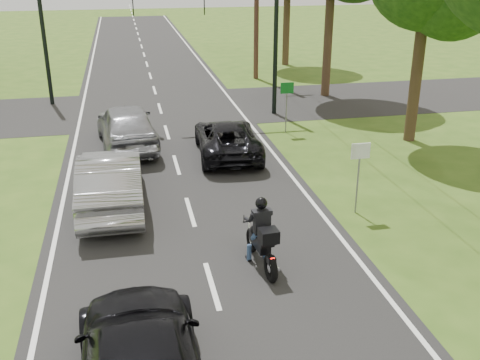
% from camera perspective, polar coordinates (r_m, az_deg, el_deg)
% --- Properties ---
extents(ground, '(140.00, 140.00, 0.00)m').
position_cam_1_polar(ground, '(12.96, -2.86, -10.69)').
color(ground, '#335217').
rests_on(ground, ground).
extents(road, '(8.00, 100.00, 0.01)m').
position_cam_1_polar(road, '(21.99, -7.00, 3.32)').
color(road, black).
rests_on(road, ground).
extents(cross_road, '(60.00, 7.00, 0.01)m').
position_cam_1_polar(cross_road, '(27.73, -8.14, 7.20)').
color(cross_road, black).
rests_on(cross_road, ground).
extents(motorcycle_rider, '(0.61, 2.09, 1.80)m').
position_cam_1_polar(motorcycle_rider, '(13.33, 2.26, -6.13)').
color(motorcycle_rider, black).
rests_on(motorcycle_rider, ground).
extents(dark_suv, '(2.43, 4.81, 1.30)m').
position_cam_1_polar(dark_suv, '(20.79, -1.32, 4.29)').
color(dark_suv, black).
rests_on(dark_suv, road).
extents(silver_sedan, '(1.78, 5.07, 1.67)m').
position_cam_1_polar(silver_sedan, '(16.80, -13.01, -0.05)').
color(silver_sedan, '#9D9DA1').
rests_on(silver_sedan, road).
extents(silver_suv, '(2.52, 5.21, 1.71)m').
position_cam_1_polar(silver_suv, '(22.04, -11.44, 5.44)').
color(silver_suv, gray).
rests_on(silver_suv, road).
extents(traffic_signal, '(6.38, 0.44, 6.00)m').
position_cam_1_polar(traffic_signal, '(25.43, -0.52, 15.57)').
color(traffic_signal, black).
rests_on(traffic_signal, ground).
extents(signal_pole_far, '(0.20, 0.20, 6.00)m').
position_cam_1_polar(signal_pole_far, '(29.28, -19.22, 13.00)').
color(signal_pole_far, black).
rests_on(signal_pole_far, ground).
extents(sign_white, '(0.55, 0.07, 2.12)m').
position_cam_1_polar(sign_white, '(16.07, 12.07, 1.89)').
color(sign_white, slate).
rests_on(sign_white, ground).
extents(sign_green, '(0.55, 0.07, 2.12)m').
position_cam_1_polar(sign_green, '(23.35, 4.78, 8.58)').
color(sign_green, slate).
rests_on(sign_green, ground).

